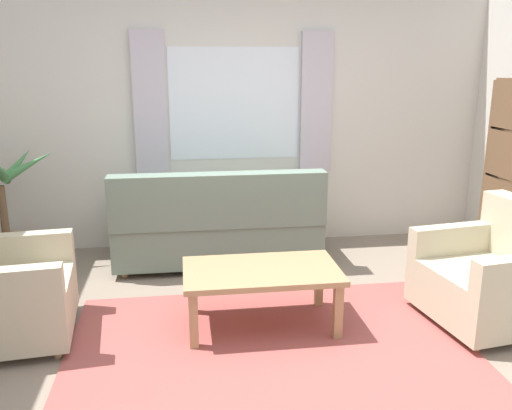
% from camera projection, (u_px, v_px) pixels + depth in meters
% --- Properties ---
extents(ground_plane, '(6.24, 6.24, 0.00)m').
position_uv_depth(ground_plane, '(269.00, 345.00, 3.59)').
color(ground_plane, gray).
extents(wall_back, '(5.32, 0.12, 2.60)m').
position_uv_depth(wall_back, '(234.00, 118.00, 5.42)').
color(wall_back, silver).
rests_on(wall_back, ground_plane).
extents(window_with_curtains, '(1.98, 0.07, 1.40)m').
position_uv_depth(window_with_curtains, '(235.00, 104.00, 5.30)').
color(window_with_curtains, white).
extents(area_rug, '(2.68, 1.77, 0.01)m').
position_uv_depth(area_rug, '(269.00, 345.00, 3.59)').
color(area_rug, '#9E4C47').
rests_on(area_rug, ground_plane).
extents(couch, '(1.90, 0.82, 0.92)m').
position_uv_depth(couch, '(218.00, 226.00, 4.99)').
color(couch, slate).
rests_on(couch, ground_plane).
extents(armchair_right, '(0.93, 0.95, 0.88)m').
position_uv_depth(armchair_right, '(494.00, 276.00, 3.85)').
color(armchair_right, '#BCB293').
rests_on(armchair_right, ground_plane).
extents(coffee_table, '(1.10, 0.64, 0.44)m').
position_uv_depth(coffee_table, '(261.00, 276.00, 3.77)').
color(coffee_table, '#A87F56').
rests_on(coffee_table, ground_plane).
extents(potted_plant, '(1.10, 0.96, 1.17)m').
position_uv_depth(potted_plant, '(3.00, 221.00, 4.84)').
color(potted_plant, '#9E6B4C').
rests_on(potted_plant, ground_plane).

